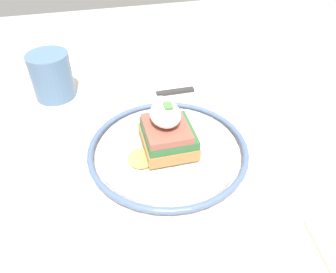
{
  "coord_description": "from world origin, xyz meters",
  "views": [
    {
      "loc": [
        -0.34,
        0.15,
        1.11
      ],
      "look_at": [
        0.04,
        0.05,
        0.78
      ],
      "focal_mm": 35.0,
      "sensor_mm": 36.0,
      "label": 1
    }
  ],
  "objects": [
    {
      "name": "dining_table",
      "position": [
        0.0,
        0.0,
        0.6
      ],
      "size": [
        0.82,
        0.66,
        0.75
      ],
      "color": "beige",
      "rests_on": "ground_plane"
    },
    {
      "name": "plate",
      "position": [
        0.04,
        0.05,
        0.76
      ],
      "size": [
        0.26,
        0.26,
        0.02
      ],
      "color": "white",
      "rests_on": "dining_table"
    },
    {
      "name": "sandwich",
      "position": [
        0.04,
        0.05,
        0.79
      ],
      "size": [
        0.09,
        0.11,
        0.08
      ],
      "color": "#9E703D",
      "rests_on": "plate"
    },
    {
      "name": "fork",
      "position": [
        -0.13,
        0.06,
        0.75
      ],
      "size": [
        0.03,
        0.15,
        0.0
      ],
      "color": "silver",
      "rests_on": "dining_table"
    },
    {
      "name": "knife",
      "position": [
        0.21,
        0.04,
        0.75
      ],
      "size": [
        0.02,
        0.2,
        0.01
      ],
      "color": "#2D2D2D",
      "rests_on": "dining_table"
    },
    {
      "name": "cup",
      "position": [
        0.26,
        0.23,
        0.79
      ],
      "size": [
        0.08,
        0.08,
        0.09
      ],
      "color": "slate",
      "rests_on": "dining_table"
    }
  ]
}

